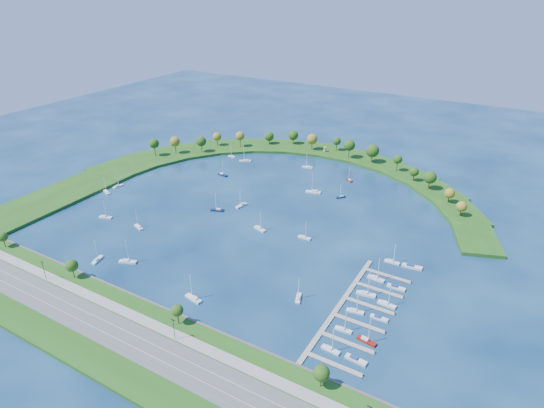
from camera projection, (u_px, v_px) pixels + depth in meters
The scene contains 37 objects.
ground at pixel (261, 211), 286.04m from camera, with size 700.00×700.00×0.00m, color #082247.
south_shoreline at pixel (107, 326), 190.54m from camera, with size 420.00×43.10×11.60m.
breakwater at pixel (242, 170), 344.10m from camera, with size 286.74×247.64×2.00m.
breakwater_trees at pixel (304, 148), 357.93m from camera, with size 237.78×91.78×15.08m.
harbor_tower at pixel (325, 149), 375.63m from camera, with size 2.60×2.60×3.95m.
dock_system at pixel (355, 311), 200.36m from camera, with size 24.28×82.00×1.60m.
moored_boat_0 at pixel (341, 197), 302.81m from camera, with size 5.57×6.18×9.58m.
moored_boat_1 at pixel (298, 298), 207.75m from camera, with size 4.56×7.78×11.04m.
moored_boat_2 at pixel (349, 180), 327.74m from camera, with size 6.79×5.59×10.20m.
moored_boat_3 at pixel (107, 192), 309.45m from camera, with size 8.16×5.05×11.63m.
moored_boat_4 at pixel (128, 261), 234.16m from camera, with size 9.26×5.95×13.24m.
moored_boat_5 at pixel (307, 167), 349.86m from camera, with size 8.25×4.33×11.68m.
moored_boat_6 at pixel (105, 217), 277.37m from camera, with size 8.32×4.80×11.80m.
moored_boat_7 at pixel (217, 210), 285.83m from camera, with size 8.49×5.16×12.08m.
moored_boat_8 at pixel (304, 237), 255.86m from camera, with size 7.54×2.42×10.95m.
moored_boat_9 at pixel (232, 156), 370.90m from camera, with size 6.66×2.04×9.71m.
moored_boat_10 at pixel (97, 259), 235.67m from camera, with size 4.28×8.29×11.73m.
moored_boat_11 at pixel (193, 298), 207.43m from camera, with size 9.30×4.10×13.21m.
moored_boat_12 at pixel (139, 227), 266.50m from camera, with size 8.14×4.77×11.55m.
moored_boat_13 at pixel (118, 186), 318.17m from camera, with size 3.14×7.69×10.98m.
moored_boat_14 at pixel (241, 205), 291.54m from camera, with size 4.17×8.88×12.59m.
moored_boat_15 at pixel (245, 160), 361.48m from camera, with size 9.33×6.83×13.61m.
moored_boat_16 at pixel (313, 192), 309.33m from camera, with size 10.53×5.50×14.90m.
moored_boat_17 at pixel (223, 174), 336.45m from camera, with size 8.41×3.46×12.00m.
moored_boat_18 at pixel (260, 228), 264.65m from camera, with size 8.61×4.86×12.21m.
docked_boat_0 at pixel (331, 349), 179.19m from camera, with size 7.90×2.84×11.38m.
docked_boat_1 at pixel (356, 360), 174.61m from camera, with size 8.81×3.14×1.76m.
docked_boat_2 at pixel (343, 329), 189.27m from camera, with size 7.35×2.43×10.66m.
docked_boat_3 at pixel (366, 340), 183.52m from camera, with size 8.42×3.49×12.00m.
docked_boat_4 at pixel (355, 311), 199.70m from camera, with size 7.88×3.35×11.23m.
docked_boat_5 at pixel (379, 318), 195.90m from camera, with size 7.77×2.42×1.57m.
docked_boat_6 at pixel (366, 294), 210.34m from camera, with size 9.11×3.83×12.99m.
docked_boat_7 at pixel (387, 304), 203.84m from camera, with size 8.49×2.92×12.27m.
docked_boat_8 at pixel (376, 278), 221.19m from camera, with size 8.54×2.93×12.34m.
docked_boat_9 at pixel (396, 287), 215.06m from camera, with size 8.57×2.43×1.75m.
docked_boat_10 at pixel (392, 261), 234.06m from camera, with size 7.78×2.42×11.33m.
docked_boat_11 at pixel (412, 266), 230.25m from camera, with size 10.14×3.99×2.01m.
Camera 1 is at (133.53, -216.09, 131.75)m, focal length 30.29 mm.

